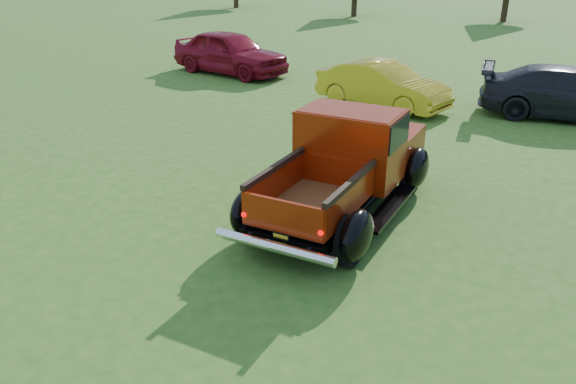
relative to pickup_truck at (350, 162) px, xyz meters
The scene contains 5 objects.
ground 2.12m from the pickup_truck, 82.63° to the right, with size 120.00×120.00×0.00m, color #2D5117.
pickup_truck is the anchor object (origin of this frame).
show_car_red 11.60m from the pickup_truck, 135.24° to the left, with size 1.77×4.39×1.50m, color maroon.
show_car_yellow 6.78m from the pickup_truck, 106.30° to the left, with size 1.31×3.76×1.24m, color gold.
show_car_grey 8.34m from the pickup_truck, 70.77° to the left, with size 1.84×4.52×1.31m, color black.
Camera 1 is at (3.26, -6.27, 4.12)m, focal length 35.00 mm.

